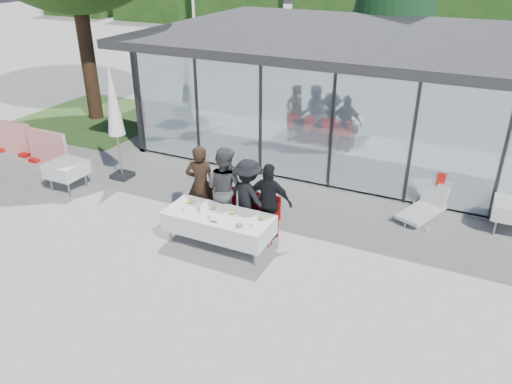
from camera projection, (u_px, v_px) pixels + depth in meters
ground at (218, 256)px, 10.20m from camera, size 90.00×90.00×0.00m
pavilion at (406, 76)px, 15.06m from camera, size 14.80×8.80×3.44m
treeline at (401, 4)px, 32.60m from camera, size 62.50×2.00×4.40m
dining_table at (219, 223)px, 10.35m from camera, size 2.26×0.96×0.75m
diner_a at (201, 185)px, 11.12m from camera, size 0.85×0.85×1.84m
diner_chair_a at (202, 200)px, 11.29m from camera, size 0.44×0.44×0.97m
diner_b at (225, 188)px, 10.87m from camera, size 1.12×1.12×1.91m
diner_chair_b at (225, 205)px, 11.05m from camera, size 0.44×0.44×0.97m
diner_c at (248, 197)px, 10.69m from camera, size 1.38×1.38×1.73m
diner_chair_c at (248, 211)px, 10.83m from camera, size 0.44×0.44×0.97m
diner_d at (269, 202)px, 10.50m from camera, size 1.09×1.09×1.72m
diner_chair_d at (269, 215)px, 10.64m from camera, size 0.44×0.44×0.97m
plate_a at (190, 202)px, 10.67m from camera, size 0.27×0.27×0.07m
plate_b at (213, 208)px, 10.42m from camera, size 0.27×0.27×0.07m
plate_c at (233, 213)px, 10.25m from camera, size 0.27×0.27×0.07m
plate_d at (261, 219)px, 10.03m from camera, size 0.27×0.27×0.07m
plate_extra at (239, 226)px, 9.78m from camera, size 0.27×0.27×0.07m
juice_bottle at (199, 208)px, 10.33m from camera, size 0.06×0.06×0.16m
drinking_glasses at (215, 217)px, 10.06m from camera, size 1.64×0.16×0.10m
folded_eyeglasses at (214, 222)px, 9.96m from camera, size 0.14×0.03×0.01m
spare_table_left at (66, 169)px, 12.79m from camera, size 0.86×0.86×0.74m
spare_chair_b at (444, 188)px, 11.82m from camera, size 0.56×0.56×0.97m
market_umbrella at (114, 109)px, 12.79m from camera, size 0.50×0.50×3.00m
lounger at (425, 207)px, 11.59m from camera, size 1.04×1.46×0.72m
grass_patch at (97, 118)px, 18.32m from camera, size 5.00×5.00×0.02m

